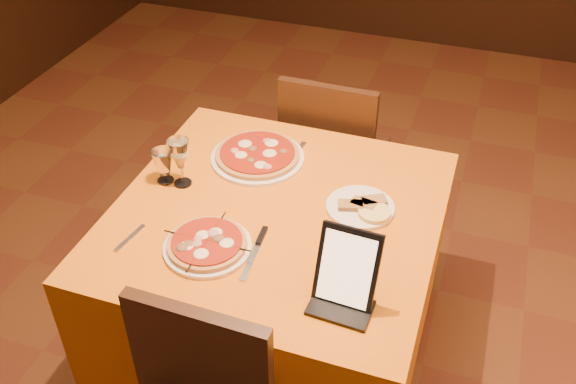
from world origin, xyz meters
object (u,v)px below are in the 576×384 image
(pizza_far, at_px, (258,156))
(main_table, at_px, (277,287))
(chair_main_far, at_px, (336,154))
(water_glass, at_px, (164,166))
(pizza_near, at_px, (207,245))
(tablet, at_px, (347,268))
(wine_glass, at_px, (180,162))

(pizza_far, bearing_deg, main_table, -57.51)
(chair_main_far, distance_m, water_glass, 0.97)
(main_table, relative_size, pizza_near, 3.88)
(pizza_near, height_order, pizza_far, same)
(main_table, bearing_deg, tablet, -43.39)
(pizza_near, bearing_deg, main_table, 60.00)
(tablet, bearing_deg, pizza_near, 176.04)
(main_table, bearing_deg, pizza_near, -120.00)
(chair_main_far, distance_m, pizza_near, 1.12)
(chair_main_far, bearing_deg, wine_glass, 65.15)
(water_glass, bearing_deg, main_table, -4.14)
(main_table, height_order, wine_glass, wine_glass)
(water_glass, bearing_deg, pizza_far, 41.57)
(pizza_far, distance_m, tablet, 0.77)
(chair_main_far, height_order, pizza_near, chair_main_far)
(chair_main_far, xyz_separation_m, water_glass, (-0.44, -0.79, 0.36))
(main_table, bearing_deg, wine_glass, 174.27)
(pizza_near, xyz_separation_m, water_glass, (-0.29, 0.28, 0.05))
(main_table, relative_size, water_glass, 8.46)
(main_table, relative_size, chair_main_far, 1.21)
(chair_main_far, relative_size, pizza_far, 2.56)
(main_table, distance_m, water_glass, 0.62)
(wine_glass, bearing_deg, pizza_far, 49.19)
(main_table, distance_m, pizza_near, 0.48)
(pizza_near, xyz_separation_m, wine_glass, (-0.23, 0.29, 0.08))
(wine_glass, height_order, tablet, tablet)
(pizza_far, relative_size, tablet, 1.46)
(water_glass, bearing_deg, chair_main_far, 60.83)
(pizza_near, distance_m, water_glass, 0.41)
(pizza_far, distance_m, wine_glass, 0.32)
(chair_main_far, xyz_separation_m, wine_glass, (-0.37, -0.78, 0.39))
(wine_glass, xyz_separation_m, water_glass, (-0.07, -0.01, -0.03))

